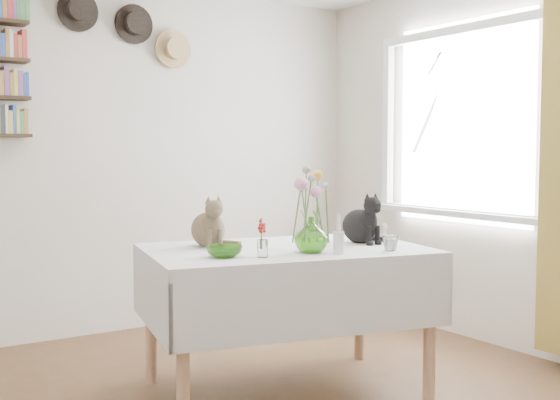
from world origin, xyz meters
TOP-DOWN VIEW (x-y plane):
  - room at (0.00, 0.00)m, footprint 4.08×4.58m
  - window at (1.97, 0.80)m, footprint 0.12×1.52m
  - dining_table at (0.31, 0.51)m, footprint 1.63×1.23m
  - tabby_cat at (-0.01, 0.78)m, footprint 0.23×0.27m
  - black_cat at (0.77, 0.45)m, footprint 0.20×0.25m
  - flower_vase at (0.32, 0.28)m, footprint 0.23×0.23m
  - green_bowl at (-0.12, 0.39)m, footprint 0.21×0.21m
  - drinking_glass at (0.71, 0.12)m, footprint 0.09×0.09m
  - candlestick at (0.41, 0.18)m, footprint 0.06×0.06m
  - berry_jar at (0.03, 0.29)m, footprint 0.05×0.05m
  - porcelain_figurine at (0.93, 0.42)m, footprint 0.05×0.05m
  - flower_bouquet at (0.32, 0.29)m, footprint 0.17×0.13m
  - wall_hats at (0.12, 2.19)m, footprint 0.98×0.09m

SIDE VIEW (x-z plane):
  - dining_table at x=0.31m, z-range 0.20..0.98m
  - green_bowl at x=-0.12m, z-range 0.78..0.84m
  - drinking_glass at x=0.71m, z-range 0.78..0.87m
  - porcelain_figurine at x=0.93m, z-range 0.78..0.88m
  - candlestick at x=0.41m, z-range 0.75..0.95m
  - flower_vase at x=0.32m, z-range 0.78..0.97m
  - berry_jar at x=0.03m, z-range 0.77..0.99m
  - tabby_cat at x=-0.01m, z-range 0.78..1.07m
  - black_cat at x=0.77m, z-range 0.78..1.08m
  - flower_bouquet at x=0.32m, z-range 0.93..1.32m
  - room at x=0.00m, z-range -0.04..2.54m
  - window at x=1.97m, z-range 0.74..2.06m
  - wall_hats at x=0.12m, z-range 1.93..2.41m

